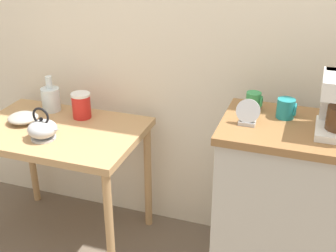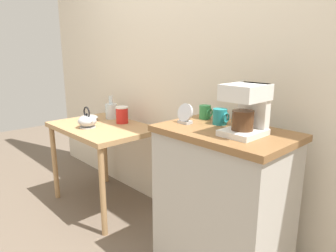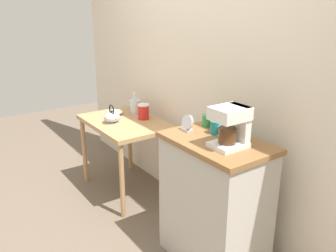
% 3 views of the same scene
% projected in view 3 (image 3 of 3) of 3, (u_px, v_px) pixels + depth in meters
% --- Properties ---
extents(ground_plane, '(8.00, 8.00, 0.00)m').
position_uv_depth(ground_plane, '(159.00, 219.00, 3.15)').
color(ground_plane, '#6B5B4C').
extents(back_wall, '(4.40, 0.10, 2.80)m').
position_uv_depth(back_wall, '(212.00, 55.00, 2.87)').
color(back_wall, beige).
rests_on(back_wall, ground_plane).
extents(wooden_table, '(0.91, 0.62, 0.74)m').
position_uv_depth(wooden_table, '(125.00, 130.00, 3.45)').
color(wooden_table, tan).
rests_on(wooden_table, ground_plane).
extents(kitchen_counter, '(0.74, 0.48, 0.94)m').
position_uv_depth(kitchen_counter, '(214.00, 202.00, 2.52)').
color(kitchen_counter, '#BCB7AD').
rests_on(kitchen_counter, ground_plane).
extents(bowl_stoneware, '(0.17, 0.17, 0.05)m').
position_uv_depth(bowl_stoneware, '(114.00, 112.00, 3.59)').
color(bowl_stoneware, '#9E998C').
rests_on(bowl_stoneware, wooden_table).
extents(teakettle, '(0.19, 0.15, 0.18)m').
position_uv_depth(teakettle, '(112.00, 117.00, 3.34)').
color(teakettle, '#B2B5BA').
rests_on(teakettle, wooden_table).
extents(glass_carafe_vase, '(0.11, 0.11, 0.21)m').
position_uv_depth(glass_carafe_vase, '(135.00, 106.00, 3.64)').
color(glass_carafe_vase, silver).
rests_on(glass_carafe_vase, wooden_table).
extents(canister_enamel, '(0.11, 0.11, 0.15)m').
position_uv_depth(canister_enamel, '(143.00, 112.00, 3.45)').
color(canister_enamel, red).
rests_on(canister_enamel, wooden_table).
extents(coffee_maker, '(0.18, 0.22, 0.26)m').
position_uv_depth(coffee_maker, '(232.00, 125.00, 2.22)').
color(coffee_maker, white).
rests_on(coffee_maker, kitchen_counter).
extents(mug_dark_teal, '(0.09, 0.08, 0.09)m').
position_uv_depth(mug_dark_teal, '(216.00, 127.00, 2.47)').
color(mug_dark_teal, teal).
rests_on(mug_dark_teal, kitchen_counter).
extents(mug_tall_green, '(0.08, 0.07, 0.09)m').
position_uv_depth(mug_tall_green, '(207.00, 121.00, 2.62)').
color(mug_tall_green, '#338C4C').
rests_on(mug_tall_green, kitchen_counter).
extents(table_clock, '(0.11, 0.05, 0.12)m').
position_uv_depth(table_clock, '(187.00, 124.00, 2.52)').
color(table_clock, '#B2B5BA').
rests_on(table_clock, kitchen_counter).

